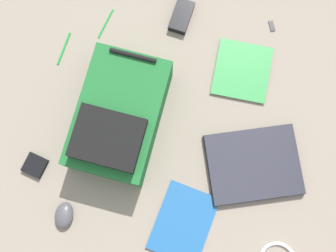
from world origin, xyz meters
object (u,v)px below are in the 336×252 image
object	(u,v)px
book_blue	(242,71)
computer_mouse	(64,215)
power_brick	(181,16)
pen_blue	(64,48)
pen_black	(106,23)
backpack	(119,118)
laptop	(253,164)
earbud_pouch	(35,165)
book_red	(183,223)
usb_stick	(272,26)

from	to	relation	value
book_blue	computer_mouse	world-z (taller)	computer_mouse
power_brick	pen_blue	xyz separation A→B (m)	(-0.46, -0.18, -0.01)
computer_mouse	pen_black	size ratio (longest dim) A/B	0.71
backpack	laptop	xyz separation A→B (m)	(0.52, -0.11, -0.08)
computer_mouse	earbud_pouch	size ratio (longest dim) A/B	1.22
backpack	laptop	world-z (taller)	backpack
book_red	computer_mouse	bearing A→B (deg)	-177.29
power_brick	pen_black	bearing A→B (deg)	-169.06
backpack	computer_mouse	size ratio (longest dim) A/B	5.18
computer_mouse	pen_blue	world-z (taller)	computer_mouse
power_brick	pen_blue	world-z (taller)	power_brick
book_blue	book_red	size ratio (longest dim) A/B	0.82
power_brick	earbud_pouch	bearing A→B (deg)	-126.48
pen_black	pen_blue	size ratio (longest dim) A/B	0.95
computer_mouse	power_brick	world-z (taller)	computer_mouse
book_blue	power_brick	bearing A→B (deg)	142.90
earbud_pouch	pen_black	bearing A→B (deg)	72.89
earbud_pouch	power_brick	bearing A→B (deg)	53.52
book_blue	usb_stick	bearing A→B (deg)	62.56
power_brick	pen_blue	distance (m)	0.49
power_brick	earbud_pouch	xyz separation A→B (m)	(-0.49, -0.66, -0.01)
book_red	power_brick	distance (m)	0.82
book_blue	book_red	xyz separation A→B (m)	(-0.17, -0.61, 0.00)
pen_black	earbud_pouch	size ratio (longest dim) A/B	1.72
book_blue	earbud_pouch	distance (m)	0.88
book_blue	earbud_pouch	xyz separation A→B (m)	(-0.75, -0.46, 0.00)
book_red	usb_stick	bearing A→B (deg)	71.26
laptop	computer_mouse	bearing A→B (deg)	-158.75
book_red	backpack	bearing A→B (deg)	128.47
usb_stick	pen_black	bearing A→B (deg)	-174.53
pen_blue	earbud_pouch	distance (m)	0.48
backpack	laptop	distance (m)	0.54
computer_mouse	pen_blue	distance (m)	0.66
pen_black	usb_stick	xyz separation A→B (m)	(0.67, 0.06, -0.00)
pen_blue	usb_stick	size ratio (longest dim) A/B	3.08
computer_mouse	pen_black	distance (m)	0.78
backpack	usb_stick	world-z (taller)	backpack
pen_black	earbud_pouch	xyz separation A→B (m)	(-0.19, -0.60, 0.01)
book_red	pen_black	size ratio (longest dim) A/B	2.28
pen_blue	usb_stick	world-z (taller)	pen_blue
laptop	backpack	bearing A→B (deg)	168.48
book_red	computer_mouse	world-z (taller)	computer_mouse
backpack	computer_mouse	distance (m)	0.41
pen_blue	backpack	bearing A→B (deg)	-45.63
pen_blue	earbud_pouch	size ratio (longest dim) A/B	1.81
book_red	pen_black	xyz separation A→B (m)	(-0.40, 0.75, -0.00)
power_brick	book_red	bearing A→B (deg)	-83.48
laptop	pen_blue	xyz separation A→B (m)	(-0.79, 0.38, -0.01)
pen_blue	usb_stick	bearing A→B (deg)	12.92
backpack	book_red	size ratio (longest dim) A/B	1.61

